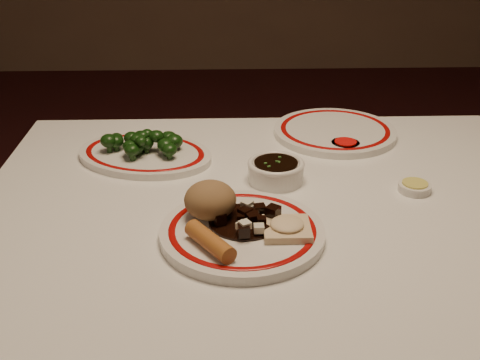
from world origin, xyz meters
name	(u,v)px	position (x,y,z in m)	size (l,w,h in m)	color
dining_table	(290,243)	(0.00, 0.00, 0.66)	(1.20, 0.90, 0.75)	white
main_plate	(242,232)	(-0.10, -0.12, 0.76)	(0.34, 0.34, 0.02)	silver
rice_mound	(210,200)	(-0.15, -0.08, 0.80)	(0.09, 0.09, 0.07)	olive
spring_roll	(210,241)	(-0.15, -0.19, 0.78)	(0.03, 0.03, 0.11)	#B1692B
fried_wonton	(287,227)	(-0.02, -0.14, 0.78)	(0.08, 0.08, 0.02)	beige
stirfry_heap	(248,219)	(-0.09, -0.11, 0.78)	(0.13, 0.13, 0.03)	black
broccoli_plate	(145,154)	(-0.30, 0.21, 0.76)	(0.36, 0.33, 0.02)	silver
broccoli_pile	(142,142)	(-0.30, 0.21, 0.79)	(0.18, 0.11, 0.05)	#23471C
soy_bowl	(276,172)	(-0.02, 0.09, 0.77)	(0.11, 0.11, 0.04)	silver
sweet_sour_dish	(345,145)	(0.15, 0.25, 0.76)	(0.06, 0.06, 0.02)	silver
mustard_dish	(415,187)	(0.24, 0.04, 0.76)	(0.06, 0.06, 0.02)	silver
far_plate	(335,131)	(0.14, 0.33, 0.76)	(0.29, 0.29, 0.02)	silver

